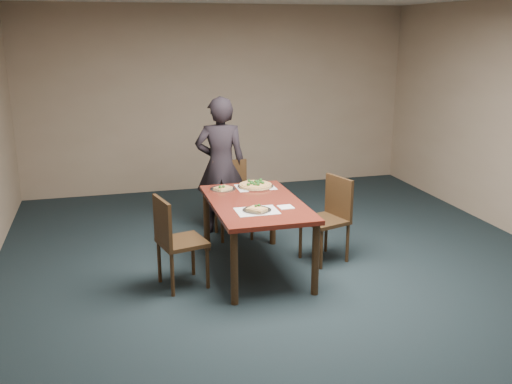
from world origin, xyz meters
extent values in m
plane|color=black|center=(0.00, 0.00, 0.00)|extent=(8.00, 8.00, 0.00)
plane|color=tan|center=(0.00, 4.00, 1.40)|extent=(6.00, 0.00, 6.00)
cube|color=#531710|center=(-0.32, 0.66, 0.73)|extent=(0.90, 1.50, 0.04)
cylinder|color=black|center=(-0.71, -0.03, 0.35)|extent=(0.07, 0.07, 0.70)
cylinder|color=black|center=(-0.71, 1.35, 0.35)|extent=(0.07, 0.07, 0.70)
cylinder|color=black|center=(0.07, -0.03, 0.35)|extent=(0.07, 0.07, 0.70)
cylinder|color=black|center=(0.07, 1.35, 0.35)|extent=(0.07, 0.07, 0.70)
cube|color=black|center=(-0.32, 1.72, 0.45)|extent=(0.42, 0.42, 0.04)
cylinder|color=black|center=(-0.50, 1.54, 0.21)|extent=(0.04, 0.04, 0.43)
cylinder|color=black|center=(-0.50, 1.90, 0.21)|extent=(0.04, 0.04, 0.43)
cylinder|color=black|center=(-0.14, 1.54, 0.21)|extent=(0.04, 0.04, 0.43)
cylinder|color=black|center=(-0.14, 1.90, 0.21)|extent=(0.04, 0.04, 0.43)
cube|color=black|center=(-0.32, 1.91, 0.69)|extent=(0.42, 0.04, 0.44)
cube|color=black|center=(-1.11, 0.50, 0.45)|extent=(0.51, 0.51, 0.04)
cylinder|color=black|center=(-0.89, 0.37, 0.21)|extent=(0.04, 0.04, 0.43)
cylinder|color=black|center=(-1.24, 0.28, 0.21)|extent=(0.04, 0.04, 0.43)
cylinder|color=black|center=(-0.97, 0.72, 0.21)|extent=(0.04, 0.04, 0.43)
cylinder|color=black|center=(-1.32, 0.63, 0.21)|extent=(0.04, 0.04, 0.43)
cube|color=black|center=(-1.29, 0.45, 0.69)|extent=(0.13, 0.42, 0.44)
cube|color=black|center=(0.46, 0.74, 0.45)|extent=(0.53, 0.53, 0.04)
cylinder|color=black|center=(0.23, 0.85, 0.21)|extent=(0.04, 0.04, 0.43)
cylinder|color=black|center=(0.58, 0.96, 0.21)|extent=(0.04, 0.04, 0.43)
cylinder|color=black|center=(0.34, 0.51, 0.21)|extent=(0.04, 0.04, 0.43)
cylinder|color=black|center=(0.68, 0.62, 0.21)|extent=(0.04, 0.04, 0.43)
cube|color=black|center=(0.64, 0.79, 0.69)|extent=(0.16, 0.41, 0.44)
imported|color=black|center=(-0.42, 1.94, 0.84)|extent=(0.68, 0.52, 1.68)
cube|color=white|center=(-0.19, 1.19, 0.75)|extent=(0.42, 0.32, 0.00)
cube|color=white|center=(-0.40, 0.36, 0.75)|extent=(0.40, 0.30, 0.00)
cylinder|color=silver|center=(-0.19, 1.19, 0.76)|extent=(0.40, 0.40, 0.01)
cylinder|color=#BE8849|center=(-0.19, 1.19, 0.77)|extent=(0.36, 0.36, 0.02)
cylinder|color=#F9E182|center=(-0.19, 1.19, 0.79)|extent=(0.32, 0.32, 0.01)
sphere|color=#174013|center=(-0.10, 1.28, 0.80)|extent=(0.04, 0.04, 0.04)
sphere|color=#174013|center=(-0.12, 1.19, 0.80)|extent=(0.04, 0.04, 0.04)
sphere|color=#174013|center=(-0.16, 1.18, 0.80)|extent=(0.04, 0.04, 0.04)
sphere|color=#174013|center=(-0.11, 1.16, 0.80)|extent=(0.04, 0.04, 0.04)
sphere|color=#174013|center=(-0.22, 1.20, 0.80)|extent=(0.04, 0.04, 0.04)
sphere|color=#174013|center=(-0.17, 1.24, 0.80)|extent=(0.03, 0.03, 0.03)
sphere|color=#174013|center=(-0.17, 1.20, 0.80)|extent=(0.03, 0.03, 0.03)
sphere|color=#174013|center=(-0.24, 1.17, 0.80)|extent=(0.04, 0.04, 0.04)
sphere|color=#174013|center=(-0.22, 1.13, 0.80)|extent=(0.03, 0.03, 0.03)
sphere|color=#174013|center=(-0.15, 1.24, 0.80)|extent=(0.04, 0.04, 0.04)
sphere|color=#174013|center=(-0.15, 1.21, 0.80)|extent=(0.03, 0.03, 0.03)
sphere|color=#174013|center=(-0.24, 1.28, 0.80)|extent=(0.03, 0.03, 0.03)
sphere|color=#174013|center=(-0.23, 1.22, 0.80)|extent=(0.03, 0.03, 0.03)
sphere|color=#174013|center=(-0.28, 1.13, 0.80)|extent=(0.04, 0.04, 0.04)
sphere|color=#174013|center=(-0.18, 1.10, 0.80)|extent=(0.04, 0.04, 0.04)
cylinder|color=silver|center=(-0.40, 0.36, 0.76)|extent=(0.28, 0.28, 0.01)
cube|color=#BE8849|center=(-0.40, 0.36, 0.77)|extent=(0.21, 0.21, 0.02)
cube|color=#F9E182|center=(-0.40, 0.36, 0.78)|extent=(0.17, 0.17, 0.01)
sphere|color=#174013|center=(-0.37, 0.39, 0.79)|extent=(0.03, 0.03, 0.03)
sphere|color=#174013|center=(-0.40, 0.38, 0.79)|extent=(0.03, 0.03, 0.03)
cylinder|color=silver|center=(-0.55, 1.19, 0.76)|extent=(0.28, 0.28, 0.01)
cube|color=#BE8849|center=(-0.55, 1.19, 0.77)|extent=(0.21, 0.20, 0.02)
cube|color=#F9E182|center=(-0.55, 1.19, 0.78)|extent=(0.17, 0.16, 0.01)
sphere|color=#174013|center=(-0.59, 1.15, 0.79)|extent=(0.03, 0.03, 0.03)
sphere|color=#174013|center=(-0.55, 1.15, 0.79)|extent=(0.03, 0.03, 0.03)
cube|color=white|center=(-0.09, 0.39, 0.75)|extent=(0.15, 0.15, 0.01)
camera|label=1|loc=(-1.77, -4.66, 2.42)|focal=40.00mm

